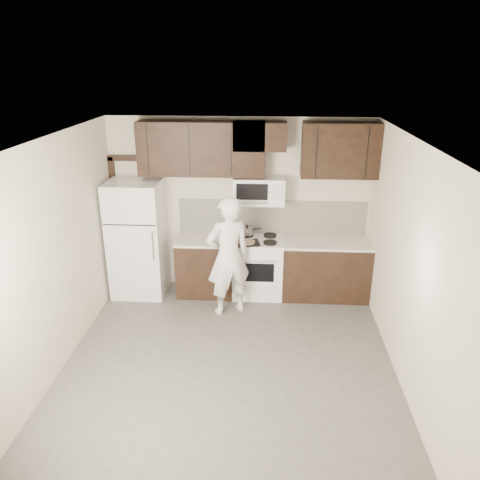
# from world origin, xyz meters

# --- Properties ---
(floor) EXTENTS (4.50, 4.50, 0.00)m
(floor) POSITION_xyz_m (0.00, 0.00, 0.00)
(floor) COLOR #4E4B49
(floor) RESTS_ON ground
(back_wall) EXTENTS (4.00, 0.00, 4.00)m
(back_wall) POSITION_xyz_m (0.00, 2.25, 1.35)
(back_wall) COLOR beige
(back_wall) RESTS_ON ground
(ceiling) EXTENTS (4.50, 4.50, 0.00)m
(ceiling) POSITION_xyz_m (0.00, 0.00, 2.70)
(ceiling) COLOR white
(ceiling) RESTS_ON back_wall
(counter_run) EXTENTS (2.95, 0.64, 0.91)m
(counter_run) POSITION_xyz_m (0.60, 1.94, 0.46)
(counter_run) COLOR black
(counter_run) RESTS_ON floor
(stove) EXTENTS (0.76, 0.66, 0.94)m
(stove) POSITION_xyz_m (0.30, 1.94, 0.46)
(stove) COLOR white
(stove) RESTS_ON floor
(backsplash) EXTENTS (2.90, 0.02, 0.54)m
(backsplash) POSITION_xyz_m (0.50, 2.24, 1.18)
(backsplash) COLOR silver
(backsplash) RESTS_ON counter_run
(upper_cabinets) EXTENTS (3.48, 0.35, 0.78)m
(upper_cabinets) POSITION_xyz_m (0.21, 2.08, 2.28)
(upper_cabinets) COLOR black
(upper_cabinets) RESTS_ON back_wall
(microwave) EXTENTS (0.76, 0.42, 0.40)m
(microwave) POSITION_xyz_m (0.30, 2.06, 1.65)
(microwave) COLOR white
(microwave) RESTS_ON upper_cabinets
(refrigerator) EXTENTS (0.80, 0.76, 1.80)m
(refrigerator) POSITION_xyz_m (-1.55, 1.89, 0.90)
(refrigerator) COLOR white
(refrigerator) RESTS_ON floor
(door_trim) EXTENTS (0.50, 0.08, 2.12)m
(door_trim) POSITION_xyz_m (-1.92, 2.21, 1.25)
(door_trim) COLOR black
(door_trim) RESTS_ON floor
(saucepan) EXTENTS (0.31, 0.20, 0.18)m
(saucepan) POSITION_xyz_m (0.12, 2.09, 0.98)
(saucepan) COLOR silver
(saucepan) RESTS_ON stove
(baking_tray) EXTENTS (0.42, 0.35, 0.02)m
(baking_tray) POSITION_xyz_m (0.13, 1.76, 0.92)
(baking_tray) COLOR black
(baking_tray) RESTS_ON counter_run
(pizza) EXTENTS (0.30, 0.30, 0.02)m
(pizza) POSITION_xyz_m (0.13, 1.76, 0.94)
(pizza) COLOR tan
(pizza) RESTS_ON baking_tray
(person) EXTENTS (0.76, 0.66, 1.76)m
(person) POSITION_xyz_m (-0.11, 1.34, 0.88)
(person) COLOR silver
(person) RESTS_ON floor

